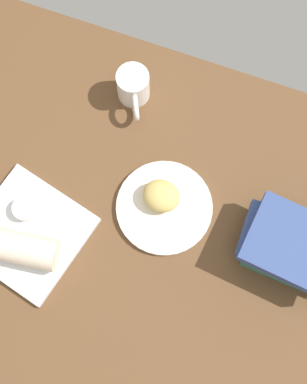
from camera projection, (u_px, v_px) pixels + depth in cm
name	position (u px, v px, depth cm)	size (l,w,h in cm)	color
dining_table	(139.00, 230.00, 133.01)	(110.00, 90.00, 4.00)	brown
round_plate	(164.00, 208.00, 131.57)	(22.08, 22.08, 1.40)	silver
scone_pastry	(161.00, 196.00, 129.03)	(8.51, 7.43, 4.88)	tan
square_plate	(28.00, 234.00, 129.93)	(23.62, 23.62, 1.60)	white
sauce_cup	(25.00, 209.00, 129.22)	(5.54, 5.54, 2.45)	silver
breakfast_wrap	(25.00, 249.00, 124.64)	(7.13, 7.13, 14.12)	beige
book_stack	(293.00, 245.00, 124.76)	(22.75, 18.42, 10.24)	#387260
coffee_mug	(133.00, 87.00, 134.81)	(8.25, 11.92, 9.19)	white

